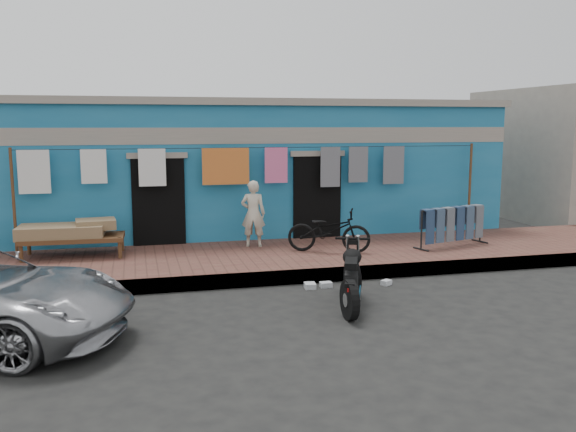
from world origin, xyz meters
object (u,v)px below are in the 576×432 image
at_px(motorcycle, 351,275).
at_px(charpoy, 73,239).
at_px(seated_person, 253,214).
at_px(bicycle, 329,226).
at_px(jeans_rack, 452,226).

height_order(motorcycle, charpoy, motorcycle).
relative_size(motorcycle, charpoy, 0.81).
xyz_separation_m(seated_person, motorcycle, (0.80, -3.79, -0.44)).
bearing_deg(seated_person, bicycle, 161.72).
height_order(seated_person, jeans_rack, seated_person).
relative_size(motorcycle, jeans_rack, 0.92).
xyz_separation_m(bicycle, jeans_rack, (2.70, -0.05, -0.10)).
bearing_deg(motorcycle, bicycle, 100.84).
relative_size(seated_person, bicycle, 0.85).
bearing_deg(motorcycle, seated_person, 123.90).
height_order(seated_person, motorcycle, seated_person).
bearing_deg(charpoy, jeans_rack, -6.53).
relative_size(seated_person, motorcycle, 0.84).
height_order(charpoy, jeans_rack, jeans_rack).
bearing_deg(motorcycle, charpoy, 161.87).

